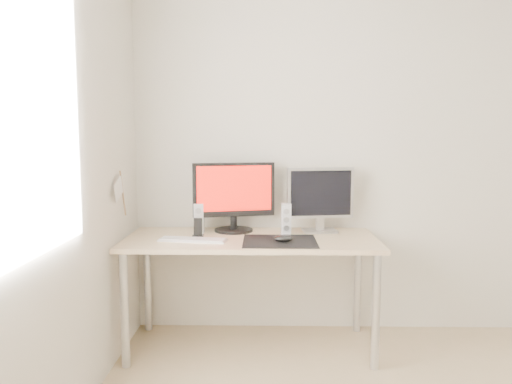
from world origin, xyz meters
name	(u,v)px	position (x,y,z in m)	size (l,w,h in m)	color
wall_back	(386,154)	(0.00, 1.75, 1.25)	(3.50, 3.50, 0.00)	silver
wall_left	(8,171)	(-1.75, 0.00, 1.25)	(3.50, 3.50, 0.00)	silver
window_pane	(8,99)	(-1.74, 0.00, 1.50)	(1.30, 1.30, 0.00)	white
mousepad	(280,241)	(-0.75, 1.26, 0.73)	(0.45, 0.40, 0.00)	black
mouse	(283,239)	(-0.73, 1.23, 0.75)	(0.11, 0.07, 0.04)	black
desk	(251,249)	(-0.93, 1.38, 0.65)	(1.60, 0.70, 0.73)	#D1B587
main_monitor	(234,194)	(-1.05, 1.57, 0.98)	(0.55, 0.31, 0.47)	black
second_monitor	(320,196)	(-0.47, 1.57, 0.97)	(0.45, 0.19, 0.43)	#B6B6B8
speaker_left	(199,218)	(-1.28, 1.52, 0.83)	(0.06, 0.08, 0.20)	white
speaker_right	(286,219)	(-0.70, 1.50, 0.83)	(0.06, 0.08, 0.20)	white
keyboard	(193,240)	(-1.29, 1.27, 0.74)	(0.43, 0.18, 0.02)	silver
phone_dock	(198,231)	(-1.27, 1.39, 0.77)	(0.07, 0.06, 0.12)	black
pennant	(120,190)	(-1.72, 1.24, 1.05)	(0.01, 0.23, 0.29)	#A57F54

